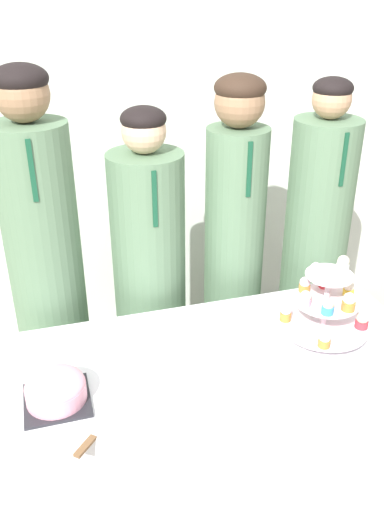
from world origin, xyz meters
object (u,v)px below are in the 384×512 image
at_px(cupcake_stand, 326,304).
at_px(student_2, 233,259).
at_px(round_cake, 56,389).
at_px(cake_knife, 95,434).
at_px(student_0, 48,282).
at_px(student_3, 313,257).
at_px(student_1, 150,288).

xyz_separation_m(cupcake_stand, student_2, (-0.14, 0.55, -0.08)).
xyz_separation_m(round_cake, cake_knife, (0.10, -0.17, -0.05)).
height_order(cake_knife, student_2, student_2).
distance_m(round_cake, student_0, 0.64).
distance_m(round_cake, cupcake_stand, 0.96).
relative_size(cupcake_stand, student_2, 0.21).
bearing_deg(student_3, student_1, 180.00).
bearing_deg(student_2, student_0, 180.00).
xyz_separation_m(student_0, student_3, (1.19, -0.00, -0.06)).
bearing_deg(student_1, student_3, -0.00).
height_order(round_cake, cupcake_stand, cupcake_stand).
height_order(cupcake_stand, student_0, student_0).
xyz_separation_m(student_2, student_3, (0.40, 0.00, -0.05)).
bearing_deg(student_1, cake_knife, -112.58).
relative_size(round_cake, student_1, 0.14).
bearing_deg(cake_knife, student_0, 48.29).
height_order(cake_knife, student_1, student_1).
height_order(cake_knife, cupcake_stand, cupcake_stand).
xyz_separation_m(cake_knife, student_2, (0.72, 0.81, 0.06)).
height_order(cupcake_stand, student_3, student_3).
bearing_deg(student_2, student_1, 180.00).
bearing_deg(student_3, cupcake_stand, -114.51).
bearing_deg(cake_knife, student_2, 0.96).
height_order(round_cake, student_2, student_2).
xyz_separation_m(student_1, student_2, (0.38, -0.00, 0.09)).
height_order(student_1, student_3, student_3).
bearing_deg(student_1, student_2, -0.00).
bearing_deg(cake_knife, student_1, 19.91).
xyz_separation_m(cupcake_stand, student_0, (-0.94, 0.55, -0.07)).
relative_size(cupcake_stand, student_3, 0.21).
xyz_separation_m(cupcake_stand, student_1, (-0.52, 0.55, -0.16)).
bearing_deg(student_0, round_cake, -91.22).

